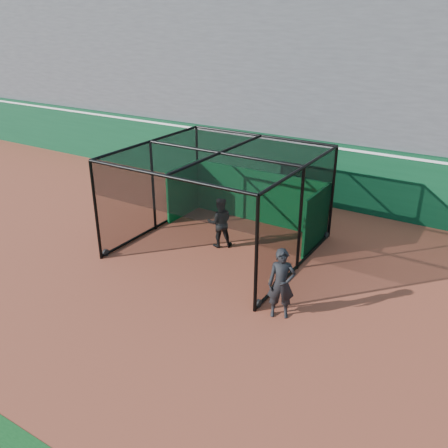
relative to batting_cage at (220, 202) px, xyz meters
The scene contains 6 objects.
ground 3.49m from the batting_cage, 82.78° to the right, with size 120.00×120.00×0.00m, color #97422C.
outfield_wall 5.41m from the batting_cage, 85.83° to the left, with size 50.00×0.50×2.50m.
grandstand 9.63m from the batting_cage, 87.54° to the left, with size 50.00×7.85×8.95m.
batting_cage is the anchor object (origin of this frame).
batter 0.73m from the batting_cage, 137.45° to the left, with size 0.80×0.62×1.64m, color black.
on_deck_player 4.16m from the batting_cage, 36.77° to the right, with size 0.78×0.68×1.81m.
Camera 1 is at (6.93, -8.43, 6.80)m, focal length 38.00 mm.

